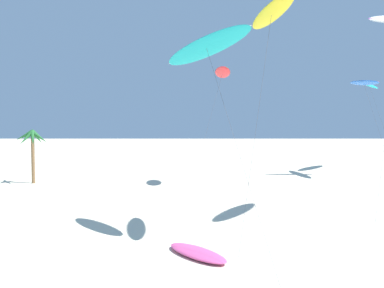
# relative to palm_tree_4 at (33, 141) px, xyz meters

# --- Properties ---
(palm_tree_4) EXTENTS (4.03, 3.76, 6.35)m
(palm_tree_4) POSITION_rel_palm_tree_4_xyz_m (0.00, 0.00, 0.00)
(palm_tree_4) COLOR olive
(palm_tree_4) RESTS_ON ground
(flying_kite_0) EXTENTS (2.31, 11.01, 12.87)m
(flying_kite_0) POSITION_rel_palm_tree_4_xyz_m (41.06, 5.73, 7.19)
(flying_kite_0) COLOR blue
(flying_kite_0) RESTS_ON ground
(flying_kite_1) EXTENTS (3.66, 7.39, 15.23)m
(flying_kite_1) POSITION_rel_palm_tree_4_xyz_m (23.86, -23.52, 9.42)
(flying_kite_1) COLOR yellow
(flying_kite_1) RESTS_ON ground
(flying_kite_2) EXTENTS (6.28, 12.26, 13.78)m
(flying_kite_2) POSITION_rel_palm_tree_4_xyz_m (19.77, -22.75, 7.41)
(flying_kite_2) COLOR #19B2B7
(flying_kite_2) RESTS_ON ground
(flying_kite_6) EXTENTS (4.84, 9.50, 13.65)m
(flying_kite_6) POSITION_rel_palm_tree_4_xyz_m (22.24, -1.86, 7.79)
(flying_kite_6) COLOR red
(flying_kite_6) RESTS_ON ground
(flying_kite_7) EXTENTS (6.40, 10.73, 13.08)m
(flying_kite_7) POSITION_rel_palm_tree_4_xyz_m (44.66, 12.94, 7.39)
(flying_kite_7) COLOR #19B2B7
(flying_kite_7) RESTS_ON ground
(grounded_kite_0) EXTENTS (4.14, 4.64, 0.39)m
(grounded_kite_0) POSITION_rel_palm_tree_4_xyz_m (19.13, -27.30, -4.84)
(grounded_kite_0) COLOR #EA5193
(grounded_kite_0) RESTS_ON ground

